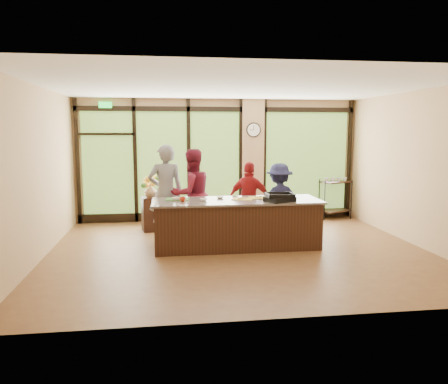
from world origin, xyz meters
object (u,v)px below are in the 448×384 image
object	(u,v)px
cook_right	(279,200)
flower_stand	(151,214)
roasting_pan	(280,199)
island_base	(236,224)
bar_cart	(335,194)
cook_left	(166,192)

from	to	relation	value
cook_right	flower_stand	bearing A→B (deg)	-27.16
roasting_pan	island_base	bearing A→B (deg)	133.74
island_base	flower_stand	bearing A→B (deg)	135.89
flower_stand	bar_cart	xyz separation A→B (m)	(4.64, 0.83, 0.25)
bar_cart	flower_stand	bearing A→B (deg)	165.46
cook_right	cook_left	bearing A→B (deg)	-11.47
cook_right	flower_stand	world-z (taller)	cook_right
roasting_pan	flower_stand	xyz separation A→B (m)	(-2.43, 1.92, -0.58)
flower_stand	cook_right	bearing A→B (deg)	-29.60
cook_left	bar_cart	xyz separation A→B (m)	(4.31, 1.62, -0.35)
flower_stand	cook_left	bearing A→B (deg)	-77.78
island_base	roasting_pan	size ratio (longest dim) A/B	6.28
cook_right	flower_stand	xyz separation A→B (m)	(-2.69, 0.93, -0.40)
island_base	cook_left	world-z (taller)	cook_left
roasting_pan	flower_stand	world-z (taller)	roasting_pan
cook_right	roasting_pan	distance (m)	1.05
island_base	cook_left	bearing A→B (deg)	148.24
roasting_pan	bar_cart	size ratio (longest dim) A/B	0.47
cook_left	roasting_pan	world-z (taller)	cook_left
flower_stand	island_base	bearing A→B (deg)	-54.68
flower_stand	bar_cart	size ratio (longest dim) A/B	0.72
cook_right	bar_cart	xyz separation A→B (m)	(1.95, 1.76, -0.15)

